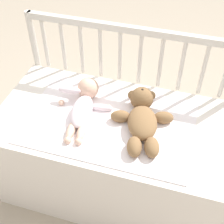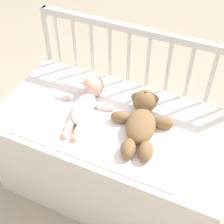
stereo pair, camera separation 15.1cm
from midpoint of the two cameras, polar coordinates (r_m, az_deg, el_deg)
ground_plane at (r=1.99m, az=-2.18°, el=-12.89°), size 12.00×12.00×0.00m
crib_mattress at (r=1.76m, az=-2.42°, el=-7.94°), size 1.19×0.63×0.56m
crib_rail at (r=1.75m, az=0.73°, el=7.76°), size 1.19×0.04×0.90m
blanket at (r=1.54m, az=-3.22°, el=-1.87°), size 0.82×0.53×0.01m
teddy_bear at (r=1.50m, az=2.70°, el=-1.09°), size 0.31×0.42×0.12m
baby at (r=1.59m, az=-7.87°, el=1.40°), size 0.31×0.41×0.11m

